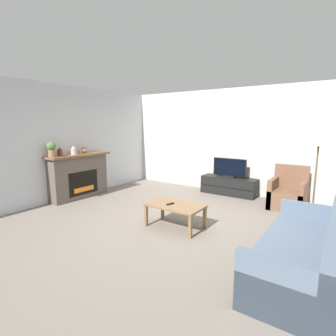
{
  "coord_description": "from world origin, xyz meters",
  "views": [
    {
      "loc": [
        2.58,
        -3.64,
        1.81
      ],
      "look_at": [
        -0.63,
        0.99,
        0.85
      ],
      "focal_mm": 28.0,
      "sensor_mm": 36.0,
      "label": 1
    }
  ],
  "objects_px": {
    "mantel_vase_left": "(60,152)",
    "tv": "(229,169)",
    "couch": "(304,254)",
    "floor_lamp": "(318,147)",
    "tv_stand": "(229,186)",
    "mantel_clock": "(84,150)",
    "mantel_vase_centre_left": "(74,151)",
    "potted_plant": "(51,148)",
    "fireplace": "(79,176)",
    "remote": "(170,204)",
    "armchair": "(288,194)",
    "coffee_table": "(175,207)"
  },
  "relations": [
    {
      "from": "tv",
      "to": "floor_lamp",
      "type": "xyz_separation_m",
      "value": [
        2.06,
        -1.55,
        0.77
      ]
    },
    {
      "from": "fireplace",
      "to": "armchair",
      "type": "height_order",
      "value": "fireplace"
    },
    {
      "from": "tv_stand",
      "to": "armchair",
      "type": "distance_m",
      "value": 1.5
    },
    {
      "from": "tv_stand",
      "to": "couch",
      "type": "distance_m",
      "value": 3.68
    },
    {
      "from": "mantel_vase_left",
      "to": "mantel_clock",
      "type": "bearing_deg",
      "value": 89.93
    },
    {
      "from": "fireplace",
      "to": "couch",
      "type": "bearing_deg",
      "value": -7.05
    },
    {
      "from": "mantel_vase_centre_left",
      "to": "tv",
      "type": "distance_m",
      "value": 3.85
    },
    {
      "from": "tv_stand",
      "to": "potted_plant",
      "type": "bearing_deg",
      "value": -133.54
    },
    {
      "from": "tv_stand",
      "to": "mantel_clock",
      "type": "bearing_deg",
      "value": -142.64
    },
    {
      "from": "armchair",
      "to": "mantel_vase_left",
      "type": "bearing_deg",
      "value": -149.72
    },
    {
      "from": "mantel_vase_left",
      "to": "mantel_clock",
      "type": "relative_size",
      "value": 1.25
    },
    {
      "from": "mantel_vase_left",
      "to": "tv_stand",
      "type": "xyz_separation_m",
      "value": [
        2.9,
        2.85,
        -0.94
      ]
    },
    {
      "from": "potted_plant",
      "to": "armchair",
      "type": "relative_size",
      "value": 0.37
    },
    {
      "from": "armchair",
      "to": "floor_lamp",
      "type": "relative_size",
      "value": 0.54
    },
    {
      "from": "mantel_vase_centre_left",
      "to": "potted_plant",
      "type": "distance_m",
      "value": 0.57
    },
    {
      "from": "potted_plant",
      "to": "coffee_table",
      "type": "distance_m",
      "value": 3.12
    },
    {
      "from": "mantel_clock",
      "to": "remote",
      "type": "bearing_deg",
      "value": -8.71
    },
    {
      "from": "potted_plant",
      "to": "tv",
      "type": "height_order",
      "value": "potted_plant"
    },
    {
      "from": "mantel_clock",
      "to": "couch",
      "type": "height_order",
      "value": "mantel_clock"
    },
    {
      "from": "mantel_clock",
      "to": "mantel_vase_left",
      "type": "bearing_deg",
      "value": -90.07
    },
    {
      "from": "mantel_clock",
      "to": "floor_lamp",
      "type": "height_order",
      "value": "floor_lamp"
    },
    {
      "from": "potted_plant",
      "to": "couch",
      "type": "distance_m",
      "value": 5.13
    },
    {
      "from": "coffee_table",
      "to": "mantel_vase_centre_left",
      "type": "bearing_deg",
      "value": 177.72
    },
    {
      "from": "mantel_vase_left",
      "to": "potted_plant",
      "type": "height_order",
      "value": "potted_plant"
    },
    {
      "from": "armchair",
      "to": "remote",
      "type": "relative_size",
      "value": 5.84
    },
    {
      "from": "tv",
      "to": "mantel_vase_left",
      "type": "bearing_deg",
      "value": -135.5
    },
    {
      "from": "fireplace",
      "to": "remote",
      "type": "height_order",
      "value": "fireplace"
    },
    {
      "from": "mantel_clock",
      "to": "potted_plant",
      "type": "bearing_deg",
      "value": -90.05
    },
    {
      "from": "tv",
      "to": "floor_lamp",
      "type": "relative_size",
      "value": 0.51
    },
    {
      "from": "mantel_vase_centre_left",
      "to": "tv",
      "type": "height_order",
      "value": "mantel_vase_centre_left"
    },
    {
      "from": "potted_plant",
      "to": "tv_stand",
      "type": "bearing_deg",
      "value": 46.46
    },
    {
      "from": "couch",
      "to": "mantel_clock",
      "type": "bearing_deg",
      "value": 171.14
    },
    {
      "from": "mantel_vase_left",
      "to": "couch",
      "type": "height_order",
      "value": "mantel_vase_left"
    },
    {
      "from": "tv_stand",
      "to": "armchair",
      "type": "relative_size",
      "value": 1.55
    },
    {
      "from": "mantel_vase_centre_left",
      "to": "coffee_table",
      "type": "height_order",
      "value": "mantel_vase_centre_left"
    },
    {
      "from": "tv_stand",
      "to": "coffee_table",
      "type": "distance_m",
      "value": 2.62
    },
    {
      "from": "tv_stand",
      "to": "remote",
      "type": "relative_size",
      "value": 9.08
    },
    {
      "from": "armchair",
      "to": "mantel_clock",
      "type": "bearing_deg",
      "value": -156.36
    },
    {
      "from": "armchair",
      "to": "potted_plant",
      "type": "bearing_deg",
      "value": -147.81
    },
    {
      "from": "mantel_clock",
      "to": "armchair",
      "type": "xyz_separation_m",
      "value": [
        4.37,
        1.91,
        -0.86
      ]
    },
    {
      "from": "floor_lamp",
      "to": "coffee_table",
      "type": "bearing_deg",
      "value": -152.13
    },
    {
      "from": "remote",
      "to": "floor_lamp",
      "type": "xyz_separation_m",
      "value": [
        2.08,
        1.1,
        1.02
      ]
    },
    {
      "from": "armchair",
      "to": "tv_stand",
      "type": "bearing_deg",
      "value": 168.32
    },
    {
      "from": "mantel_vase_left",
      "to": "tv",
      "type": "relative_size",
      "value": 0.22
    },
    {
      "from": "mantel_vase_left",
      "to": "armchair",
      "type": "bearing_deg",
      "value": 30.28
    },
    {
      "from": "remote",
      "to": "mantel_vase_centre_left",
      "type": "bearing_deg",
      "value": -167.28
    },
    {
      "from": "tv",
      "to": "fireplace",
      "type": "bearing_deg",
      "value": -140.89
    },
    {
      "from": "fireplace",
      "to": "couch",
      "type": "relative_size",
      "value": 0.77
    },
    {
      "from": "tv",
      "to": "couch",
      "type": "distance_m",
      "value": 3.7
    },
    {
      "from": "couch",
      "to": "potted_plant",
      "type": "bearing_deg",
      "value": -179.39
    }
  ]
}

